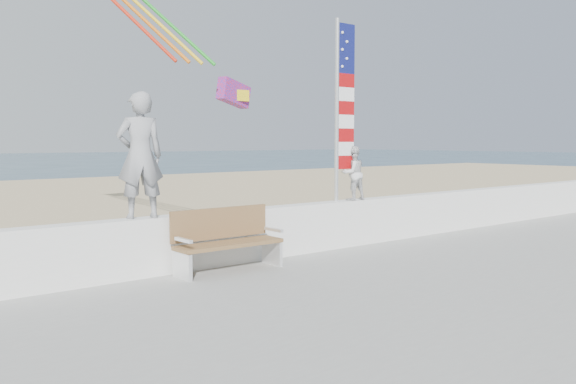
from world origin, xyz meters
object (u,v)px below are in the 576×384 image
(adult, at_px, (140,155))
(child, at_px, (353,173))
(flag, at_px, (342,103))
(bench, at_px, (226,239))

(adult, xyz_separation_m, child, (4.53, 0.00, -0.42))
(child, distance_m, flag, 1.42)
(child, bearing_deg, bench, 13.74)
(adult, bearing_deg, bench, 173.14)
(bench, bearing_deg, child, 7.85)
(child, height_order, flag, flag)
(child, height_order, bench, child)
(child, relative_size, bench, 0.59)
(child, bearing_deg, adult, 5.89)
(child, relative_size, flag, 0.30)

